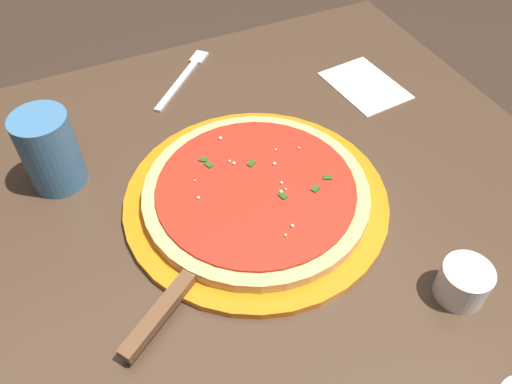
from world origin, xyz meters
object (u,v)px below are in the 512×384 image
object	(u,v)px
cup_tall_drink	(50,151)
napkin_folded_right	(365,85)
pizza	(256,192)
pizza_server	(182,286)
fork	(184,76)
serving_plate	(256,199)
cup_small_sauce	(463,282)

from	to	relation	value
cup_tall_drink	napkin_folded_right	distance (m)	0.53
pizza	pizza_server	world-z (taller)	pizza
cup_tall_drink	fork	size ratio (longest dim) A/B	0.79
pizza_server	serving_plate	bearing A→B (deg)	-55.42
cup_tall_drink	fork	bearing A→B (deg)	-56.16
pizza	napkin_folded_right	xyz separation A→B (m)	(0.17, -0.29, -0.02)
serving_plate	pizza	world-z (taller)	pizza
serving_plate	cup_tall_drink	size ratio (longest dim) A/B	3.17
pizza_server	cup_tall_drink	bearing A→B (deg)	21.46
serving_plate	fork	distance (m)	0.32
pizza	cup_tall_drink	world-z (taller)	cup_tall_drink
serving_plate	cup_small_sauce	size ratio (longest dim) A/B	6.10
pizza	pizza_server	size ratio (longest dim) A/B	1.50
cup_tall_drink	napkin_folded_right	bearing A→B (deg)	-88.94
pizza_server	fork	xyz separation A→B (m)	(0.42, -0.15, -0.01)
cup_tall_drink	serving_plate	bearing A→B (deg)	-123.14
pizza	fork	world-z (taller)	pizza
pizza_server	napkin_folded_right	xyz separation A→B (m)	(0.26, -0.43, -0.01)
pizza_server	fork	world-z (taller)	pizza_server
cup_tall_drink	cup_small_sauce	world-z (taller)	cup_tall_drink
pizza	cup_small_sauce	xyz separation A→B (m)	(-0.23, -0.16, 0.00)
napkin_folded_right	cup_small_sauce	bearing A→B (deg)	162.48
serving_plate	fork	xyz separation A→B (m)	(0.32, -0.01, -0.00)
cup_small_sauce	serving_plate	bearing A→B (deg)	34.18
pizza	cup_tall_drink	size ratio (longest dim) A/B	2.69
pizza_server	cup_small_sauce	bearing A→B (deg)	-114.78
cup_small_sauce	pizza_server	bearing A→B (deg)	65.22
pizza	cup_small_sauce	distance (m)	0.28
pizza	pizza_server	distance (m)	0.17
serving_plate	pizza_server	distance (m)	0.17
serving_plate	cup_small_sauce	distance (m)	0.28
napkin_folded_right	fork	xyz separation A→B (m)	(0.16, 0.28, 0.00)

